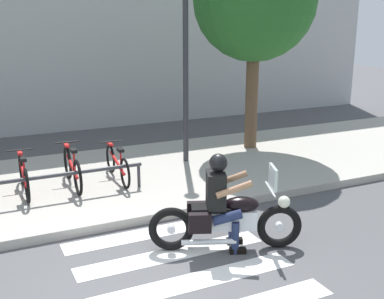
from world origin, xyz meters
TOP-DOWN VIEW (x-y plane):
  - ground_plane at (0.00, 0.00)m, footprint 48.00×48.00m
  - sidewalk at (0.00, 4.14)m, footprint 24.00×4.40m
  - crosswalk_stripe_2 at (0.85, 0.00)m, footprint 2.80×0.40m
  - crosswalk_stripe_3 at (0.85, 0.80)m, footprint 2.80×0.40m
  - crosswalk_stripe_4 at (0.85, 1.60)m, footprint 2.80×0.40m
  - motorcycle at (1.64, 0.63)m, footprint 2.13×1.01m
  - rider at (1.57, 0.67)m, footprint 0.75×0.69m
  - bicycle_3 at (-0.78, 3.88)m, footprint 0.48×1.64m
  - bicycle_4 at (0.11, 3.88)m, footprint 0.48×1.69m
  - bicycle_5 at (0.99, 3.88)m, footprint 0.48×1.66m
  - bike_rack at (-1.22, 3.32)m, footprint 5.01×0.07m
  - street_lamp at (2.79, 4.54)m, footprint 0.28×0.28m
  - tree_near_rack at (4.73, 4.94)m, footprint 2.89×2.89m
  - building_backdrop at (0.00, 9.84)m, footprint 24.00×1.20m

SIDE VIEW (x-z plane):
  - ground_plane at x=0.00m, z-range 0.00..0.00m
  - crosswalk_stripe_2 at x=0.85m, z-range 0.00..0.01m
  - crosswalk_stripe_3 at x=0.85m, z-range 0.00..0.01m
  - crosswalk_stripe_4 at x=0.85m, z-range 0.00..0.01m
  - sidewalk at x=0.00m, z-range 0.00..0.15m
  - motorcycle at x=1.64m, z-range -0.16..1.09m
  - bicycle_5 at x=0.99m, z-range 0.12..0.84m
  - bicycle_3 at x=-0.78m, z-range 0.12..0.87m
  - bicycle_4 at x=0.11m, z-range 0.11..0.92m
  - bike_rack at x=-1.22m, z-range 0.33..0.82m
  - rider at x=1.57m, z-range 0.11..1.56m
  - street_lamp at x=2.79m, z-range 0.45..4.54m
  - tree_near_rack at x=4.73m, z-range 1.10..6.24m
  - building_backdrop at x=0.00m, z-range 0.00..7.46m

